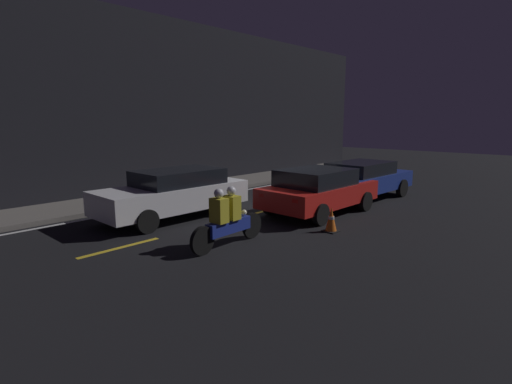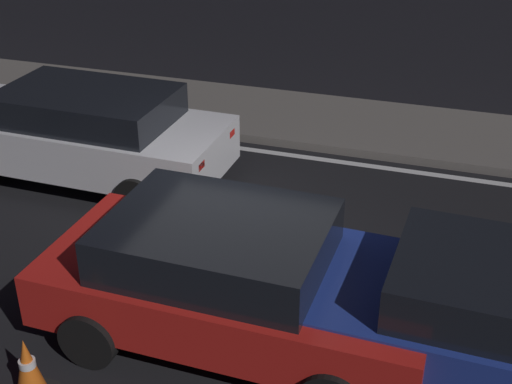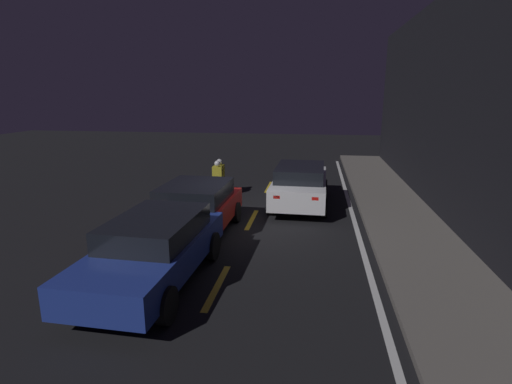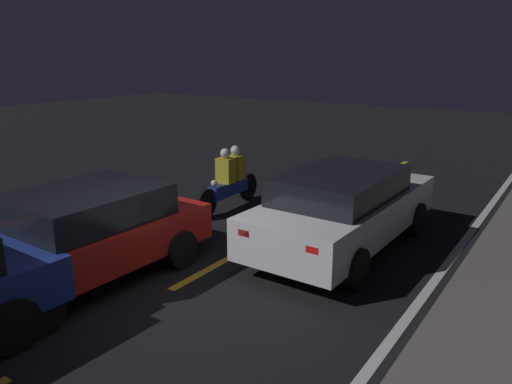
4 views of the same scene
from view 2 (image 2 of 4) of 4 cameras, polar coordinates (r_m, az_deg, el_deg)
ground_plane at (r=9.01m, az=-1.54°, el=-5.33°), size 56.00×56.00×0.00m
raised_curb at (r=12.87m, az=5.23°, el=5.67°), size 28.00×2.32×0.14m
lane_dash_c at (r=9.34m, az=-7.36°, el=-4.22°), size 2.00×0.14×0.01m
lane_solid_kerb at (r=11.64m, az=3.61°, el=2.86°), size 25.20×0.14×0.01m
sedan_white at (r=10.93m, az=-13.86°, el=4.72°), size 4.54×1.96×1.43m
taxi_red at (r=7.39m, az=-1.94°, el=-6.76°), size 4.04×2.10×1.39m
traffic_cone_near at (r=7.28m, az=-17.78°, el=-13.23°), size 0.38×0.38×0.65m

